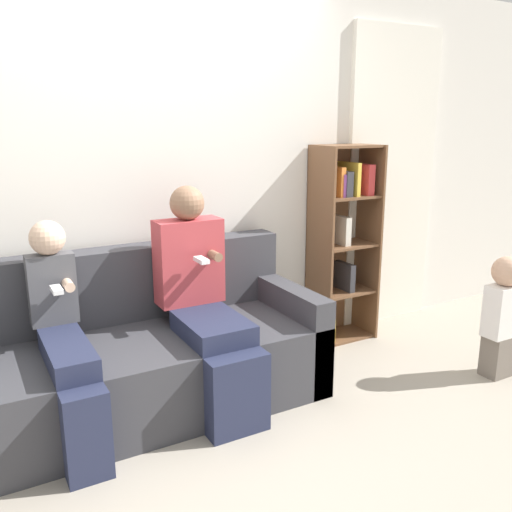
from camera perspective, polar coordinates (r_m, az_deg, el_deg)
name	(u,v)px	position (r m, az deg, el deg)	size (l,w,h in m)	color
ground_plane	(222,437)	(2.97, -3.64, -18.52)	(14.00, 14.00, 0.00)	#9E9384
back_wall	(149,175)	(3.43, -11.18, 8.39)	(10.00, 0.06, 2.55)	silver
curtain_panel	(391,180)	(4.41, 14.04, 7.74)	(0.84, 0.04, 2.29)	silver
couch	(126,360)	(3.17, -13.48, -10.59)	(2.19, 0.85, 0.87)	#38383D
adult_seated	(204,297)	(3.07, -5.49, -4.32)	(0.39, 0.78, 1.24)	#232842
child_seated	(65,337)	(2.86, -19.47, -8.04)	(0.24, 0.80, 1.10)	#232842
toddler_standing	(502,313)	(3.76, 24.52, -5.46)	(0.23, 0.19, 0.79)	#70665B
bookshelf	(341,237)	(4.02, 8.92, 2.02)	(0.46, 0.32, 1.43)	brown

